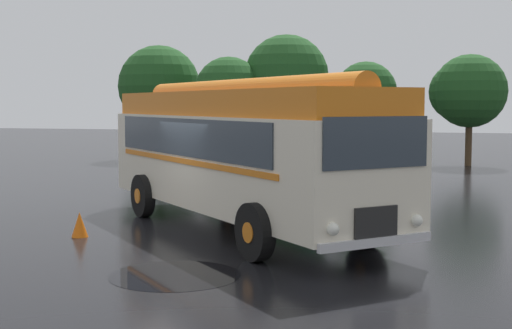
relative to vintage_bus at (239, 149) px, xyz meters
name	(u,v)px	position (x,y,z in m)	size (l,w,h in m)	color
ground_plane	(198,231)	(-0.87, -0.40, -1.89)	(120.00, 120.00, 0.00)	black
vintage_bus	(239,149)	(0.00, 0.00, 0.00)	(8.77, 8.94, 3.49)	silver
car_near_left	(263,154)	(-2.70, 12.57, -1.05)	(2.13, 4.28, 1.66)	#144C28
car_mid_left	(327,157)	(0.11, 11.85, -1.05)	(2.28, 4.35, 1.66)	navy
tree_far_left	(158,88)	(-10.15, 19.34, 1.87)	(4.31, 4.31, 6.00)	#4C3823
tree_left_of_centre	(227,90)	(-5.80, 17.64, 1.71)	(3.35, 3.35, 5.23)	#4C3823
tree_centre	(285,78)	(-3.23, 18.94, 2.31)	(4.21, 4.21, 6.35)	#4C3823
tree_right_of_centre	(368,92)	(0.92, 18.63, 1.61)	(2.96, 2.96, 4.94)	#4C3823
tree_far_right	(466,91)	(5.42, 19.47, 1.61)	(3.63, 3.46, 5.26)	#4C3823
traffic_cone	(80,225)	(-3.14, -1.78, -1.62)	(0.36, 0.36, 0.55)	orange
puddle_patch	(175,275)	(0.19, -4.53, -1.89)	(2.26, 2.26, 0.01)	black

